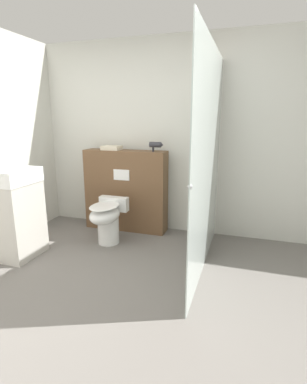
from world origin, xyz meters
TOP-DOWN VIEW (x-y plane):
  - ground_plane at (0.00, 0.00)m, footprint 12.00×12.00m
  - wall_back at (0.00, 1.95)m, footprint 8.00×0.06m
  - partition_panel at (-0.37, 1.75)m, footprint 1.12×0.27m
  - shower_glass at (0.82, 1.00)m, footprint 0.04×1.84m
  - toilet at (-0.39, 1.19)m, footprint 0.37×0.54m
  - sink_vanity at (-1.26, 0.60)m, footprint 0.58×0.50m
  - hair_drier at (0.07, 1.71)m, footprint 0.18×0.07m
  - folded_towel at (-0.56, 1.73)m, footprint 0.25×0.18m

SIDE VIEW (x-z plane):
  - ground_plane at x=0.00m, z-range 0.00..0.00m
  - toilet at x=-0.39m, z-range 0.05..0.59m
  - sink_vanity at x=-1.26m, z-range -0.07..1.06m
  - partition_panel at x=-0.37m, z-range 0.00..1.09m
  - shower_glass at x=0.82m, z-range 0.00..2.17m
  - folded_towel at x=-0.56m, z-range 1.09..1.15m
  - hair_drier at x=0.07m, z-range 1.11..1.24m
  - wall_back at x=0.00m, z-range 0.00..2.50m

